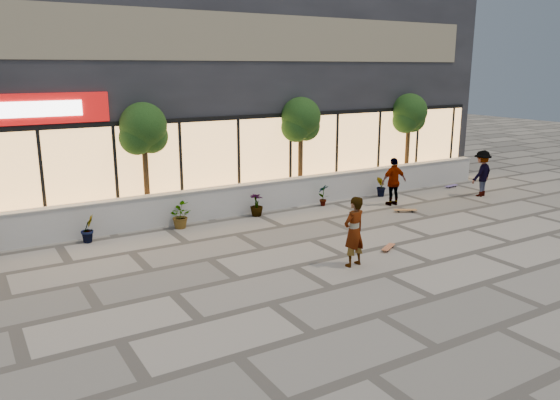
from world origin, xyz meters
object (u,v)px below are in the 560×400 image
tree_midwest (144,132)px  skater_right_near (394,182)px  skater_right_far (482,173)px  tree_east (409,116)px  skateboard_right_near (405,210)px  tree_mideast (301,122)px  skateboard_center (388,247)px  skateboard_right_far (451,186)px  skater_center (354,232)px

tree_midwest → skater_right_near: size_ratio=2.20×
skater_right_far → tree_east: bearing=-85.5°
skater_right_near → skateboard_right_near: 1.33m
tree_mideast → skateboard_center: (-1.14, -6.29, -2.91)m
skater_right_near → skateboard_right_near: size_ratio=2.23×
tree_east → skater_right_near: (-3.03, -2.52, -2.10)m
skater_right_near → skater_right_far: skater_right_far is taller
skater_right_near → skateboard_right_near: bearing=78.8°
skater_right_far → skater_right_near: bearing=-21.9°
tree_mideast → skater_right_near: size_ratio=2.20×
skateboard_right_near → skater_right_far: bearing=34.0°
tree_mideast → skateboard_center: tree_mideast is taller
tree_midwest → skateboard_right_near: size_ratio=4.92×
tree_midwest → skateboard_right_near: 9.34m
skateboard_center → skateboard_right_far: (7.85, 4.79, 0.00)m
tree_east → skater_right_far: 3.91m
skater_right_near → skateboard_right_far: bearing=-160.1°
skater_center → skater_right_near: bearing=-150.7°
tree_mideast → skateboard_right_near: size_ratio=4.92×
tree_east → skater_right_far: (0.98, -3.17, -2.07)m
tree_midwest → tree_east: (11.50, 0.00, 0.00)m
tree_east → tree_mideast: bearing=180.0°
skateboard_right_near → skater_right_near: bearing=101.8°
skateboard_center → skater_right_near: bearing=16.9°
skateboard_center → skateboard_right_near: size_ratio=0.89×
skateboard_right_far → tree_midwest: bearing=165.8°
tree_east → skater_center: size_ratio=2.14×
skater_center → skater_right_far: (9.26, 3.61, -0.01)m
tree_mideast → skateboard_right_far: 7.47m
skateboard_center → tree_midwest: bearing=98.3°
tree_mideast → skateboard_right_far: size_ratio=5.26×
tree_midwest → skater_right_far: tree_midwest is taller
tree_mideast → tree_east: (5.50, 0.00, 0.00)m
skater_right_near → skateboard_center: size_ratio=2.51×
tree_midwest → skateboard_right_near: tree_midwest is taller
skateboard_center → skateboard_right_near: bearing=10.7°
skateboard_right_far → tree_east: bearing=121.5°
tree_mideast → skater_center: bearing=-112.3°
skater_center → tree_midwest: bearing=-74.4°
tree_midwest → tree_east: size_ratio=1.00×
tree_mideast → skater_right_near: bearing=-45.6°
tree_mideast → skater_right_near: tree_mideast is taller
tree_east → skateboard_center: size_ratio=5.52×
skateboard_center → skateboard_right_far: skateboard_right_far is taller
tree_mideast → skateboard_right_near: (2.15, -3.52, -2.91)m
tree_midwest → skater_right_near: bearing=-16.6°
skater_center → skateboard_right_near: skater_center is taller
tree_mideast → skateboard_right_far: tree_mideast is taller
tree_midwest → skateboard_right_near: bearing=-23.4°
tree_midwest → skater_right_far: size_ratio=2.15×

